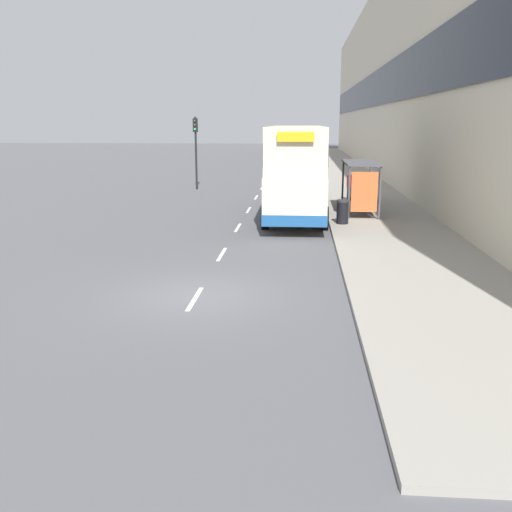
% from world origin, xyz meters
% --- Properties ---
extents(ground_plane, '(220.00, 220.00, 0.00)m').
position_xyz_m(ground_plane, '(0.00, 0.00, 0.00)').
color(ground_plane, '#515156').
extents(pavement, '(5.00, 93.00, 0.14)m').
position_xyz_m(pavement, '(6.50, 38.50, 0.07)').
color(pavement, gray).
rests_on(pavement, ground_plane).
extents(terrace_facade, '(3.10, 93.00, 16.21)m').
position_xyz_m(terrace_facade, '(10.49, 38.50, 8.10)').
color(terrace_facade, beige).
rests_on(terrace_facade, ground_plane).
extents(lane_mark_0, '(0.12, 2.00, 0.01)m').
position_xyz_m(lane_mark_0, '(0.00, -0.27, 0.01)').
color(lane_mark_0, silver).
rests_on(lane_mark_0, ground_plane).
extents(lane_mark_1, '(0.12, 2.00, 0.01)m').
position_xyz_m(lane_mark_1, '(0.00, 4.89, 0.01)').
color(lane_mark_1, silver).
rests_on(lane_mark_1, ground_plane).
extents(lane_mark_2, '(0.12, 2.00, 0.01)m').
position_xyz_m(lane_mark_2, '(0.00, 10.04, 0.01)').
color(lane_mark_2, silver).
rests_on(lane_mark_2, ground_plane).
extents(lane_mark_3, '(0.12, 2.00, 0.01)m').
position_xyz_m(lane_mark_3, '(0.00, 15.20, 0.01)').
color(lane_mark_3, silver).
rests_on(lane_mark_3, ground_plane).
extents(lane_mark_4, '(0.12, 2.00, 0.01)m').
position_xyz_m(lane_mark_4, '(0.00, 20.36, 0.01)').
color(lane_mark_4, silver).
rests_on(lane_mark_4, ground_plane).
extents(lane_mark_5, '(0.12, 2.00, 0.01)m').
position_xyz_m(lane_mark_5, '(0.00, 25.52, 0.01)').
color(lane_mark_5, silver).
rests_on(lane_mark_5, ground_plane).
extents(lane_mark_6, '(0.12, 2.00, 0.01)m').
position_xyz_m(lane_mark_6, '(0.00, 30.68, 0.01)').
color(lane_mark_6, silver).
rests_on(lane_mark_6, ground_plane).
extents(lane_mark_7, '(0.12, 2.00, 0.01)m').
position_xyz_m(lane_mark_7, '(0.00, 35.84, 0.01)').
color(lane_mark_7, silver).
rests_on(lane_mark_7, ground_plane).
extents(bus_shelter, '(1.60, 4.20, 2.48)m').
position_xyz_m(bus_shelter, '(5.77, 13.55, 1.88)').
color(bus_shelter, '#4C4C51').
rests_on(bus_shelter, ground_plane).
extents(double_decker_bus_near, '(2.85, 11.41, 4.30)m').
position_xyz_m(double_decker_bus_near, '(2.47, 13.36, 2.29)').
color(double_decker_bus_near, beige).
rests_on(double_decker_bus_near, ground_plane).
extents(car_0, '(2.06, 4.53, 1.69)m').
position_xyz_m(car_0, '(2.25, 65.94, 0.84)').
color(car_0, navy).
rests_on(car_0, ground_plane).
extents(pedestrian_at_shelter, '(0.33, 0.33, 1.67)m').
position_xyz_m(pedestrian_at_shelter, '(6.48, 15.31, 0.99)').
color(pedestrian_at_shelter, '#23232D').
rests_on(pedestrian_at_shelter, ground_plane).
extents(pedestrian_1, '(0.32, 0.32, 1.64)m').
position_xyz_m(pedestrian_1, '(5.45, 18.31, 0.98)').
color(pedestrian_1, '#23232D').
rests_on(pedestrian_1, ground_plane).
extents(pedestrian_2, '(0.31, 0.31, 1.59)m').
position_xyz_m(pedestrian_2, '(6.92, 18.01, 0.95)').
color(pedestrian_2, '#23232D').
rests_on(pedestrian_2, ground_plane).
extents(litter_bin, '(0.55, 0.55, 1.05)m').
position_xyz_m(litter_bin, '(4.55, 10.66, 0.67)').
color(litter_bin, black).
rests_on(litter_bin, ground_plane).
extents(traffic_light_far_kerb, '(0.30, 0.32, 4.84)m').
position_xyz_m(traffic_light_far_kerb, '(-4.40, 24.32, 3.26)').
color(traffic_light_far_kerb, black).
rests_on(traffic_light_far_kerb, ground_plane).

